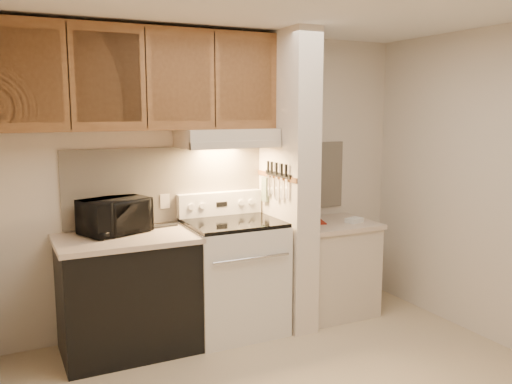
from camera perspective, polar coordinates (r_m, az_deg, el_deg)
ceiling at (r=3.40m, az=5.73°, el=19.51°), size 3.60×3.60×0.00m
wall_back at (r=4.73m, az=-4.12°, el=1.29°), size 3.60×2.50×0.02m
wall_right at (r=4.59m, az=24.94°, el=0.27°), size 0.02×3.00×2.50m
backsplash at (r=4.72m, az=-4.06°, el=1.09°), size 2.60×0.02×0.63m
range_body at (r=4.59m, az=-2.38°, el=-9.05°), size 0.76×0.65×0.92m
oven_window at (r=4.30m, az=-0.66°, el=-9.71°), size 0.50×0.01×0.30m
oven_handle at (r=4.21m, az=-0.44°, el=-7.01°), size 0.65×0.02×0.02m
cooktop at (r=4.47m, az=-2.42°, el=-3.24°), size 0.74×0.64×0.03m
range_backguard at (r=4.70m, az=-3.82°, el=-1.21°), size 0.76×0.08×0.20m
range_display at (r=4.66m, az=-3.62°, el=-1.29°), size 0.10×0.01×0.04m
range_knob_left_outer at (r=4.56m, az=-6.86°, el=-1.56°), size 0.05×0.02×0.05m
range_knob_left_inner at (r=4.60m, az=-5.68°, el=-1.47°), size 0.05×0.02×0.05m
range_knob_right_inner at (r=4.73m, az=-1.60°, el=-1.13°), size 0.05×0.02×0.05m
range_knob_right_outer at (r=4.77m, az=-0.50°, el=-1.04°), size 0.05×0.02×0.05m
dishwasher_front at (r=4.35m, az=-13.30°, el=-10.66°), size 1.00×0.63×0.87m
left_countertop at (r=4.22m, az=-13.51°, el=-4.82°), size 1.04×0.67×0.04m
spoon_rest at (r=4.49m, az=-9.80°, el=-3.53°), size 0.24×0.11×0.02m
teal_jar at (r=4.43m, az=-13.54°, el=-3.26°), size 0.10×0.10×0.10m
outlet at (r=4.57m, az=-9.57°, el=-0.97°), size 0.08×0.01×0.12m
microwave at (r=4.31m, az=-14.64°, el=-2.45°), size 0.58×0.49×0.27m
partition_pillar at (r=4.63m, az=3.37°, el=1.15°), size 0.22×0.70×2.50m
pillar_trim at (r=4.57m, az=2.11°, el=1.68°), size 0.01×0.70×0.04m
knife_strip at (r=4.52m, az=2.34°, el=1.86°), size 0.02×0.42×0.04m
knife_blade_a at (r=4.39m, az=3.22°, el=0.32°), size 0.01×0.03×0.16m
knife_handle_a at (r=4.37m, az=3.19°, el=2.28°), size 0.02×0.02×0.10m
knife_blade_b at (r=4.46m, az=2.68°, el=0.34°), size 0.01×0.04×0.18m
knife_handle_b at (r=4.44m, az=2.73°, el=2.37°), size 0.02×0.02×0.10m
knife_blade_c at (r=4.54m, az=2.18°, el=0.35°), size 0.01×0.04×0.20m
knife_handle_c at (r=4.52m, az=2.18°, el=2.49°), size 0.02×0.02×0.10m
knife_blade_d at (r=4.61m, az=1.68°, el=0.74°), size 0.01×0.04×0.16m
knife_handle_d at (r=4.59m, az=1.68°, el=2.59°), size 0.02×0.02×0.10m
knife_blade_e at (r=4.66m, az=1.32°, el=0.71°), size 0.01×0.04×0.18m
knife_handle_e at (r=4.65m, az=1.29°, el=2.68°), size 0.02×0.02×0.10m
oven_mitt at (r=4.73m, az=0.96°, el=0.29°), size 0.03×0.09×0.21m
right_cab_base at (r=5.05m, az=7.88°, el=-8.10°), size 0.70×0.60×0.81m
right_countertop at (r=4.95m, az=7.98°, el=-3.38°), size 0.74×0.64×0.04m
red_folder at (r=4.94m, az=5.83°, el=-3.06°), size 0.29×0.34×0.01m
white_box at (r=4.96m, az=10.31°, el=-2.94°), size 0.17×0.14×0.04m
range_hood at (r=4.49m, az=-3.12°, el=5.71°), size 0.78×0.44×0.15m
hood_lip at (r=4.30m, az=-2.01°, el=4.98°), size 0.78×0.04×0.06m
upper_cabinets at (r=4.31m, az=-12.06°, el=11.52°), size 2.18×0.33×0.77m
cab_door_a at (r=4.03m, az=-23.05°, el=11.24°), size 0.46×0.01×0.63m
cab_gap_a at (r=4.05m, az=-19.13°, el=11.43°), size 0.01×0.01×0.73m
cab_door_b at (r=4.10m, az=-15.27°, el=11.57°), size 0.46×0.01×0.63m
cab_gap_b at (r=4.16m, az=-11.50°, el=11.65°), size 0.01×0.01×0.73m
cab_door_c at (r=4.23m, az=-7.86°, el=11.69°), size 0.46×0.01×0.63m
cab_gap_c at (r=4.33m, az=-4.36°, el=11.68°), size 0.01×0.01×0.73m
cab_door_d at (r=4.44m, az=-1.03°, el=11.63°), size 0.46×0.01×0.63m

